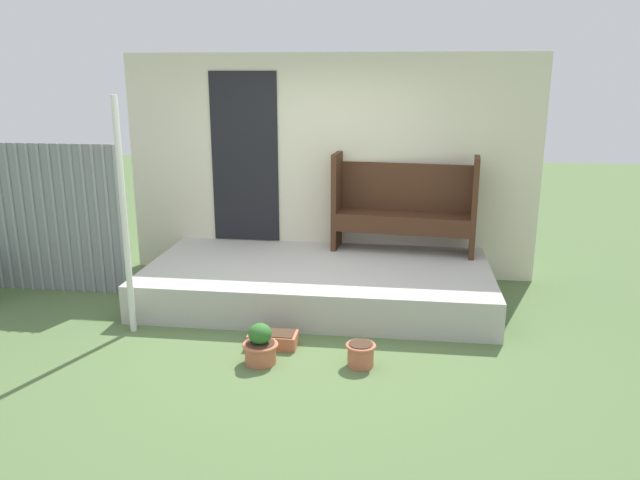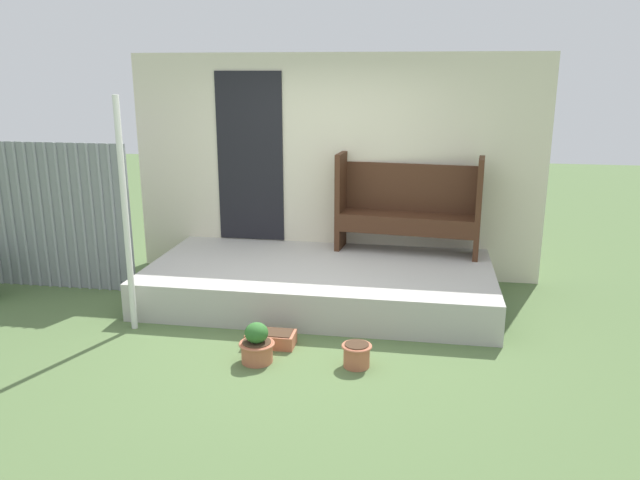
# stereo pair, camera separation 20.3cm
# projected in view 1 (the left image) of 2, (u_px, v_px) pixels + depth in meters

# --- Properties ---
(ground_plane) EXTENTS (24.00, 24.00, 0.00)m
(ground_plane) POSITION_uv_depth(u_px,v_px,m) (295.00, 334.00, 5.88)
(ground_plane) COLOR #516B3D
(porch_slab) EXTENTS (3.64, 1.85, 0.39)m
(porch_slab) POSITION_uv_depth(u_px,v_px,m) (318.00, 283.00, 6.71)
(porch_slab) COLOR #B2AFA8
(porch_slab) RESTS_ON ground_plane
(house_wall) EXTENTS (4.84, 0.08, 2.60)m
(house_wall) POSITION_uv_depth(u_px,v_px,m) (325.00, 167.00, 7.33)
(house_wall) COLOR beige
(house_wall) RESTS_ON ground_plane
(support_post) EXTENTS (0.06, 0.06, 2.20)m
(support_post) POSITION_uv_depth(u_px,v_px,m) (124.00, 219.00, 5.67)
(support_post) COLOR silver
(support_post) RESTS_ON ground_plane
(bench) EXTENTS (1.64, 0.56, 1.11)m
(bench) POSITION_uv_depth(u_px,v_px,m) (404.00, 203.00, 7.08)
(bench) COLOR #422616
(bench) RESTS_ON porch_slab
(flower_pot_left) EXTENTS (0.31, 0.31, 0.35)m
(flower_pot_left) POSITION_uv_depth(u_px,v_px,m) (260.00, 346.00, 5.26)
(flower_pot_left) COLOR #B76647
(flower_pot_left) RESTS_ON ground_plane
(flower_pot_middle) EXTENTS (0.26, 0.26, 0.20)m
(flower_pot_middle) POSITION_uv_depth(u_px,v_px,m) (361.00, 353.00, 5.22)
(flower_pot_middle) COLOR #B76647
(flower_pot_middle) RESTS_ON ground_plane
(planter_box_rect) EXTENTS (0.44, 0.24, 0.13)m
(planter_box_rect) POSITION_uv_depth(u_px,v_px,m) (273.00, 339.00, 5.61)
(planter_box_rect) COLOR #B76647
(planter_box_rect) RESTS_ON ground_plane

